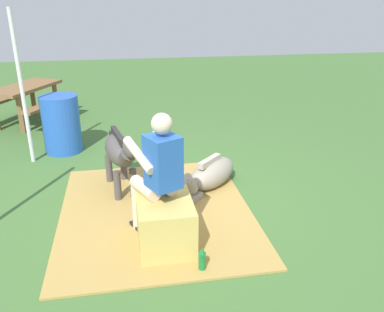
{
  "coord_description": "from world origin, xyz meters",
  "views": [
    {
      "loc": [
        -4.36,
        0.56,
        2.4
      ],
      "look_at": [
        0.11,
        -0.24,
        0.55
      ],
      "focal_mm": 37.34,
      "sensor_mm": 36.0,
      "label": 1
    }
  ],
  "objects": [
    {
      "name": "water_barrel",
      "position": [
        2.03,
        1.55,
        0.46
      ],
      "size": [
        0.59,
        0.59,
        0.92
      ],
      "primitive_type": "cylinder",
      "color": "blue",
      "rests_on": "ground"
    },
    {
      "name": "picnic_bench",
      "position": [
        3.74,
        2.41,
        0.58
      ],
      "size": [
        1.92,
        1.84,
        0.75
      ],
      "color": "brown",
      "rests_on": "ground"
    },
    {
      "name": "hay_patch",
      "position": [
        -0.21,
        0.25,
        0.01
      ],
      "size": [
        2.63,
        2.21,
        0.02
      ],
      "primitive_type": "cube",
      "color": "#AD8C47",
      "rests_on": "ground"
    },
    {
      "name": "pony_lying",
      "position": [
        0.29,
        -0.49,
        0.19
      ],
      "size": [
        1.14,
        1.14,
        0.42
      ],
      "color": "gray",
      "rests_on": "ground"
    },
    {
      "name": "soda_bottle",
      "position": [
        -1.37,
        -0.07,
        0.12
      ],
      "size": [
        0.07,
        0.07,
        0.25
      ],
      "color": "#197233",
      "rests_on": "ground"
    },
    {
      "name": "hay_bale",
      "position": [
        -0.92,
        0.22,
        0.26
      ],
      "size": [
        0.68,
        0.55,
        0.52
      ],
      "primitive_type": "cube",
      "color": "tan",
      "rests_on": "ground"
    },
    {
      "name": "pony_standing",
      "position": [
        0.35,
        0.63,
        0.56
      ],
      "size": [
        1.34,
        0.48,
        0.93
      ],
      "color": "#4C4747",
      "rests_on": "ground"
    },
    {
      "name": "ground_plane",
      "position": [
        0.0,
        0.0,
        0.0
      ],
      "size": [
        24.0,
        24.0,
        0.0
      ],
      "primitive_type": "plane",
      "color": "#426B33"
    },
    {
      "name": "tent_pole_right",
      "position": [
        1.67,
        1.97,
        1.12
      ],
      "size": [
        0.06,
        0.06,
        2.24
      ],
      "primitive_type": "cylinder",
      "color": "silver",
      "rests_on": "ground"
    },
    {
      "name": "person_seated",
      "position": [
        -0.76,
        0.27,
        0.78
      ],
      "size": [
        0.72,
        0.58,
        1.4
      ],
      "color": "beige",
      "rests_on": "ground"
    }
  ]
}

